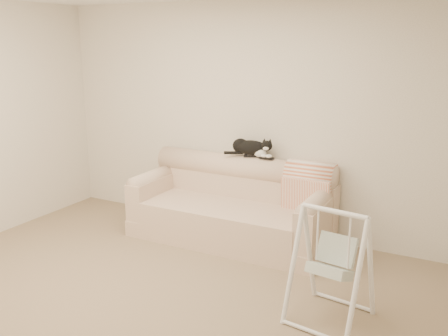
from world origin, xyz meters
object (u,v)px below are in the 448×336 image
at_px(tuxedo_cat, 251,148).
at_px(baby_swing, 332,265).
at_px(remote_a, 252,156).
at_px(sofa, 233,208).
at_px(remote_b, 266,158).

bearing_deg(tuxedo_cat, baby_swing, -45.93).
bearing_deg(remote_a, tuxedo_cat, -160.26).
distance_m(remote_a, tuxedo_cat, 0.09).
distance_m(sofa, remote_b, 0.67).
xyz_separation_m(remote_a, tuxedo_cat, (-0.01, -0.00, 0.09)).
relative_size(sofa, baby_swing, 2.36).
relative_size(remote_a, remote_b, 1.09).
distance_m(sofa, tuxedo_cat, 0.70).
bearing_deg(tuxedo_cat, sofa, -112.76).
relative_size(sofa, remote_b, 12.92).
height_order(sofa, remote_a, remote_a).
height_order(remote_a, baby_swing, same).
distance_m(remote_b, tuxedo_cat, 0.22).
height_order(remote_a, tuxedo_cat, tuxedo_cat).
bearing_deg(sofa, remote_b, 37.30).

